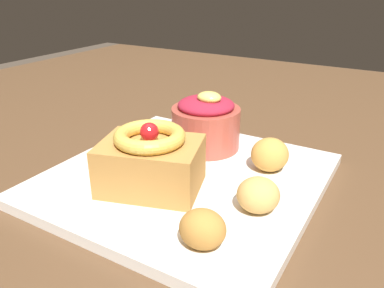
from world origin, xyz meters
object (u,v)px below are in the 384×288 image
object	(u,v)px
fritter_middle	(270,155)
cake_slice	(151,161)
front_plate	(183,178)
berry_ramekin	(206,123)
fritter_front	(203,229)
fritter_back	(258,195)

from	to	relation	value
fritter_middle	cake_slice	bearing A→B (deg)	-131.99
front_plate	berry_ramekin	xyz separation A→B (m)	(-0.01, 0.08, 0.04)
berry_ramekin	cake_slice	bearing A→B (deg)	-89.28
berry_ramekin	fritter_front	distance (m)	0.20
fritter_middle	front_plate	bearing A→B (deg)	-144.12
fritter_back	front_plate	bearing A→B (deg)	164.91
fritter_front	fritter_middle	size ratio (longest dim) A/B	0.90
cake_slice	fritter_front	distance (m)	0.11
cake_slice	fritter_middle	size ratio (longest dim) A/B	2.67
cake_slice	fritter_back	world-z (taller)	cake_slice
front_plate	fritter_front	bearing A→B (deg)	-50.94
cake_slice	fritter_middle	bearing A→B (deg)	48.01
cake_slice	fritter_front	xyz separation A→B (m)	(0.09, -0.05, -0.02)
fritter_middle	fritter_front	bearing A→B (deg)	-89.93
cake_slice	berry_ramekin	distance (m)	0.12
cake_slice	fritter_back	bearing A→B (deg)	8.54
cake_slice	berry_ramekin	bearing A→B (deg)	90.72
fritter_front	front_plate	bearing A→B (deg)	129.06
cake_slice	fritter_front	size ratio (longest dim) A/B	2.97
fritter_front	fritter_middle	world-z (taller)	fritter_middle
cake_slice	front_plate	bearing A→B (deg)	75.48
cake_slice	fritter_back	distance (m)	0.11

